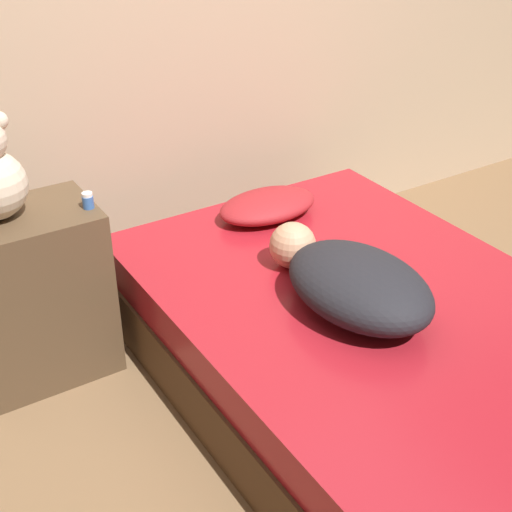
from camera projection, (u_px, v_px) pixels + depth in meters
The scene contains 6 objects.
ground_plane at pixel (368, 389), 2.75m from camera, with size 12.00×12.00×0.00m, color brown.
bed at pixel (372, 348), 2.65m from camera, with size 1.36×2.04×0.40m.
nightstand at pixel (34, 296), 2.69m from camera, with size 0.53×0.37×0.69m.
pillow at pixel (268, 205), 3.10m from camera, with size 0.46×0.29×0.11m.
person_lying at pixel (352, 281), 2.49m from camera, with size 0.44×0.77×0.21m.
bottle_blue at pixel (88, 201), 2.55m from camera, with size 0.04×0.04×0.06m.
Camera 1 is at (-1.49, -1.55, 1.84)m, focal length 50.00 mm.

